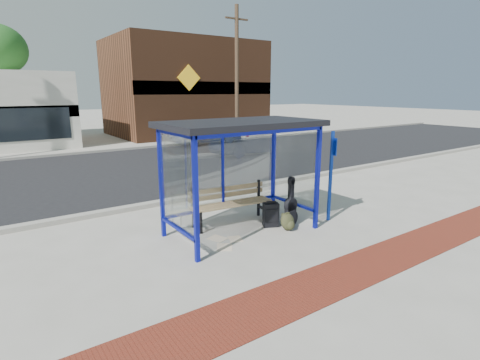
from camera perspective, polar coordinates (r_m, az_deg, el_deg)
ground at (r=8.29m, az=0.25°, el=-7.90°), size 120.00×120.00×0.00m
brick_paver_strip at (r=6.53m, az=13.88°, el=-14.47°), size 60.00×1.00×0.01m
curb_near at (r=10.66m, az=-8.74°, el=-2.84°), size 60.00×0.25×0.12m
street_asphalt at (r=15.30m, az=-17.19°, el=1.45°), size 60.00×10.00×0.00m
curb_far at (r=20.15m, az=-21.68°, el=4.03°), size 60.00×0.25×0.12m
far_sidewalk at (r=21.99m, az=-22.83°, el=4.50°), size 60.00×4.00×0.01m
bus_shelter at (r=7.84m, az=-0.04°, el=6.50°), size 3.30×1.80×2.42m
storefront_brown at (r=27.76m, az=-8.36°, el=13.66°), size 10.00×7.08×6.40m
tree_right at (r=33.09m, az=-4.03°, el=17.61°), size 3.60×3.60×7.03m
utility_pole_east at (r=23.89m, az=-0.49°, el=16.04°), size 1.60×0.24×8.00m
bench at (r=8.66m, az=-1.51°, el=-3.33°), size 1.98×0.65×0.92m
guitar_bag at (r=8.55m, az=7.70°, el=-4.51°), size 0.41×0.17×1.10m
suitcase at (r=8.54m, az=4.71°, el=-5.31°), size 0.40×0.34×0.60m
backpack at (r=8.39m, az=7.32°, el=-6.38°), size 0.34×0.31×0.40m
sign_post at (r=8.95m, az=13.71°, el=1.32°), size 0.13×0.26×2.13m
newspaper_a at (r=7.91m, az=-0.72°, el=-8.98°), size 0.37×0.41×0.01m
newspaper_b at (r=7.52m, az=-2.37°, el=-10.20°), size 0.46×0.48×0.01m
newspaper_c at (r=7.94m, az=-3.44°, el=-8.89°), size 0.40×0.44×0.01m
parked_car at (r=21.93m, az=-5.22°, el=7.29°), size 4.36×1.93×1.39m
fire_hydrant at (r=25.02m, az=1.16°, el=7.38°), size 0.32×0.21×0.71m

